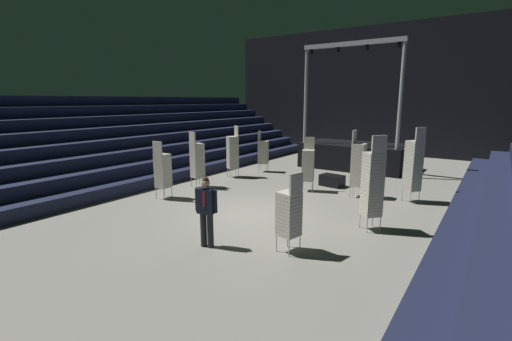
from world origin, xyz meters
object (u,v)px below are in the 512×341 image
at_px(chair_stack_front_right, 308,165).
at_px(chair_stack_rear_centre, 163,170).
at_px(chair_stack_front_left, 233,152).
at_px(man_with_tie, 206,208).
at_px(stage_riser, 354,154).
at_px(chair_stack_mid_left, 373,183).
at_px(equipment_road_case, 332,180).
at_px(chair_stack_rear_left, 413,165).
at_px(chair_stack_mid_right, 358,164).
at_px(chair_stack_aisle_left, 197,160).
at_px(chair_stack_mid_centre, 289,213).
at_px(chair_stack_rear_right, 263,152).

height_order(chair_stack_front_right, chair_stack_rear_centre, same).
bearing_deg(chair_stack_front_left, man_with_tie, 155.53).
bearing_deg(stage_riser, chair_stack_mid_left, -68.18).
xyz_separation_m(stage_riser, man_with_tie, (0.52, -11.71, 0.23)).
distance_m(man_with_tie, equipment_road_case, 7.41).
relative_size(chair_stack_front_left, chair_stack_rear_left, 0.90).
xyz_separation_m(man_with_tie, chair_stack_mid_right, (1.46, 6.33, 0.24)).
bearing_deg(stage_riser, chair_stack_front_left, -125.63).
bearing_deg(chair_stack_rear_centre, chair_stack_aisle_left, 91.56).
relative_size(chair_stack_rear_centre, equipment_road_case, 2.28).
relative_size(chair_stack_front_left, chair_stack_mid_centre, 1.23).
relative_size(stage_riser, chair_stack_aisle_left, 2.72).
xyz_separation_m(chair_stack_mid_left, chair_stack_rear_right, (-6.67, 4.93, -0.29)).
distance_m(chair_stack_mid_left, chair_stack_aisle_left, 7.16).
xyz_separation_m(chair_stack_front_left, chair_stack_mid_right, (5.74, -0.13, 0.04)).
height_order(chair_stack_mid_left, chair_stack_rear_centre, chair_stack_mid_left).
height_order(man_with_tie, chair_stack_front_left, chair_stack_front_left).
bearing_deg(chair_stack_front_left, chair_stack_rear_left, -145.73).
height_order(stage_riser, man_with_tie, stage_riser).
xyz_separation_m(stage_riser, chair_stack_front_left, (-3.77, -5.25, 0.42)).
distance_m(chair_stack_mid_left, chair_stack_mid_centre, 2.73).
height_order(chair_stack_mid_right, chair_stack_rear_right, chair_stack_mid_right).
bearing_deg(chair_stack_rear_centre, chair_stack_mid_centre, -16.74).
relative_size(chair_stack_rear_right, chair_stack_aisle_left, 0.89).
bearing_deg(chair_stack_aisle_left, chair_stack_front_right, 42.29).
height_order(chair_stack_front_right, chair_stack_mid_left, chair_stack_mid_left).
distance_m(stage_riser, chair_stack_mid_right, 5.75).
xyz_separation_m(chair_stack_mid_right, chair_stack_rear_right, (-5.28, 1.91, -0.21)).
bearing_deg(man_with_tie, chair_stack_mid_left, -145.35).
xyz_separation_m(stage_riser, chair_stack_rear_right, (-3.31, -3.47, 0.26)).
bearing_deg(chair_stack_rear_centre, equipment_road_case, 47.62).
bearing_deg(chair_stack_mid_left, chair_stack_rear_right, 96.37).
distance_m(chair_stack_mid_right, equipment_road_case, 1.98).
bearing_deg(chair_stack_rear_left, chair_stack_front_left, 126.57).
height_order(stage_riser, chair_stack_mid_left, stage_riser).
bearing_deg(chair_stack_rear_centre, man_with_tie, -31.89).
height_order(chair_stack_mid_right, chair_stack_rear_left, chair_stack_rear_left).
bearing_deg(man_with_tie, stage_riser, -102.04).
bearing_deg(chair_stack_mid_left, stage_riser, 64.66).
height_order(stage_riser, chair_stack_front_right, stage_riser).
xyz_separation_m(chair_stack_front_left, chair_stack_aisle_left, (0.02, -2.30, -0.04)).
xyz_separation_m(chair_stack_mid_left, chair_stack_mid_centre, (-1.11, -2.47, -0.34)).
height_order(chair_stack_mid_left, chair_stack_rear_right, chair_stack_mid_left).
bearing_deg(chair_stack_front_right, stage_riser, -109.51).
bearing_deg(chair_stack_mid_left, chair_stack_front_left, 109.00).
bearing_deg(chair_stack_rear_left, chair_stack_mid_left, -151.38).
bearing_deg(chair_stack_mid_left, man_with_tie, -177.95).
height_order(chair_stack_front_left, chair_stack_aisle_left, chair_stack_front_left).
bearing_deg(chair_stack_aisle_left, chair_stack_rear_centre, -69.79).
bearing_deg(stage_riser, equipment_road_case, -82.13).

